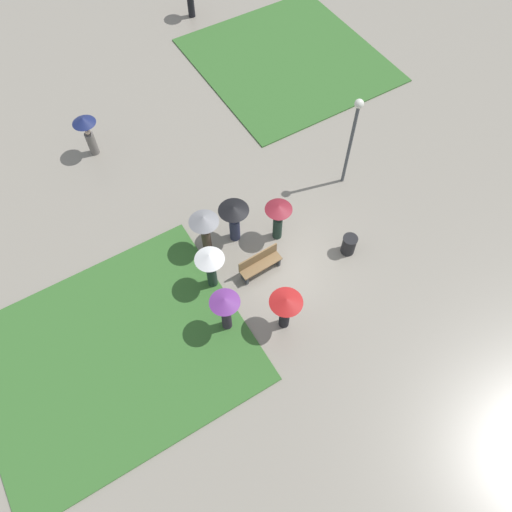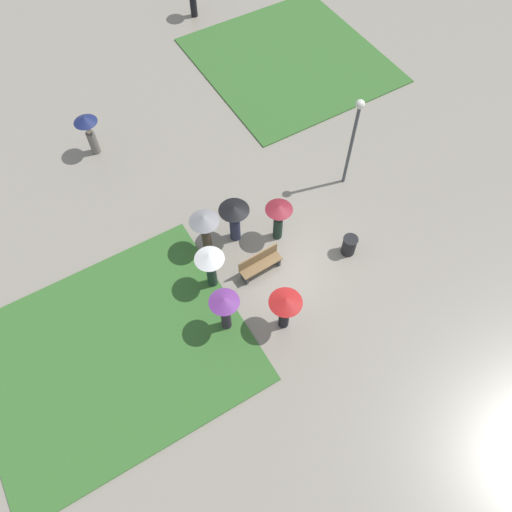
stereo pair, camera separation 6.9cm
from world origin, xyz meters
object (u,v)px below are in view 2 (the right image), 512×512
lamp_post (354,132)px  crowd_person_red (285,307)px  trash_bin (349,245)px  crowd_person_maroon (279,216)px  crowd_person_purple (225,307)px  park_bench (260,263)px  crowd_person_white (210,264)px  crowd_person_black (234,217)px  lone_walker_mid_plaza (88,129)px  crowd_person_grey (205,225)px

lamp_post → crowd_person_red: lamp_post is taller
trash_bin → crowd_person_maroon: crowd_person_maroon is taller
trash_bin → crowd_person_purple: size_ratio=0.41×
trash_bin → crowd_person_red: (-3.45, -1.19, 0.85)m
park_bench → crowd_person_white: bearing=165.3°
lamp_post → crowd_person_white: bearing=-167.6°
crowd_person_black → crowd_person_purple: crowd_person_purple is taller
park_bench → lone_walker_mid_plaza: (-2.81, 8.17, 0.79)m
trash_bin → crowd_person_maroon: bearing=134.0°
crowd_person_white → lone_walker_mid_plaza: 7.90m
trash_bin → crowd_person_maroon: size_ratio=0.45×
crowd_person_grey → crowd_person_white: 1.48m
crowd_person_black → crowd_person_purple: (-1.96, -2.88, 0.14)m
crowd_person_grey → crowd_person_black: bearing=46.9°
trash_bin → crowd_person_grey: crowd_person_grey is taller
crowd_person_purple → crowd_person_white: size_ratio=1.05×
crowd_person_black → crowd_person_maroon: (1.32, -0.73, -0.01)m
crowd_person_grey → crowd_person_red: 3.93m
crowd_person_black → lone_walker_mid_plaza: bearing=-117.8°
crowd_person_red → lone_walker_mid_plaza: lone_walker_mid_plaza is taller
lamp_post → crowd_person_grey: bearing=-179.5°
lone_walker_mid_plaza → crowd_person_red: bearing=161.8°
park_bench → crowd_person_red: (-0.39, -2.13, 0.78)m
park_bench → crowd_person_grey: size_ratio=0.82×
park_bench → crowd_person_purple: (-1.99, -1.25, 0.88)m
crowd_person_black → crowd_person_purple: size_ratio=0.93×
crowd_person_black → crowd_person_red: crowd_person_black is taller
park_bench → crowd_person_black: size_ratio=0.87×
park_bench → crowd_person_purple: 2.52m
crowd_person_black → crowd_person_maroon: size_ratio=1.01×
crowd_person_grey → lone_walker_mid_plaza: size_ratio=1.02×
park_bench → lone_walker_mid_plaza: lone_walker_mid_plaza is taller
lamp_post → trash_bin: 3.93m
crowd_person_purple → crowd_person_black: bearing=119.1°
lamp_post → crowd_person_white: 6.79m
lone_walker_mid_plaza → park_bench: bearing=167.6°
lamp_post → crowd_person_purple: bearing=-156.1°
crowd_person_maroon → crowd_person_purple: bearing=162.7°
trash_bin → lone_walker_mid_plaza: size_ratio=0.43×
park_bench → crowd_person_black: crowd_person_black is taller
park_bench → lone_walker_mid_plaza: size_ratio=0.84×
crowd_person_black → crowd_person_white: bearing=-12.4°
lamp_post → crowd_person_black: lamp_post is taller
lamp_post → crowd_person_black: 5.10m
park_bench → crowd_person_purple: bearing=-150.3°
trash_bin → crowd_person_black: size_ratio=0.44×
crowd_person_black → crowd_person_maroon: 1.51m
park_bench → crowd_person_grey: 2.26m
crowd_person_maroon → crowd_person_grey: bearing=110.2°
lamp_post → crowd_person_maroon: bearing=-166.1°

